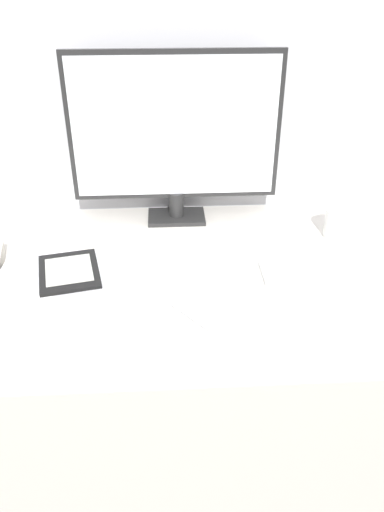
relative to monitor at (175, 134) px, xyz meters
name	(u,v)px	position (x,y,z in m)	size (l,w,h in m)	color
wall_back	(169,51)	(-0.01, 0.11, 0.20)	(3.60, 0.05, 2.40)	silver
desk	(179,383)	(-0.01, -0.31, -0.63)	(1.50, 0.77, 0.74)	silver
monitor	(175,134)	(0.00, 0.00, 0.00)	(0.59, 0.11, 0.48)	#262626
keyboard	(316,272)	(0.33, -0.33, -0.25)	(0.27, 0.10, 0.01)	silver
laptop	(66,276)	(-0.28, -0.32, -0.25)	(0.33, 0.22, 0.03)	silver
ereader	(69,271)	(-0.27, -0.33, -0.23)	(0.17, 0.20, 0.01)	black
coffee_mug	(341,223)	(0.45, -0.14, -0.22)	(0.12, 0.09, 0.08)	white
pen	(189,316)	(0.01, -0.49, -0.25)	(0.09, 0.11, 0.01)	silver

